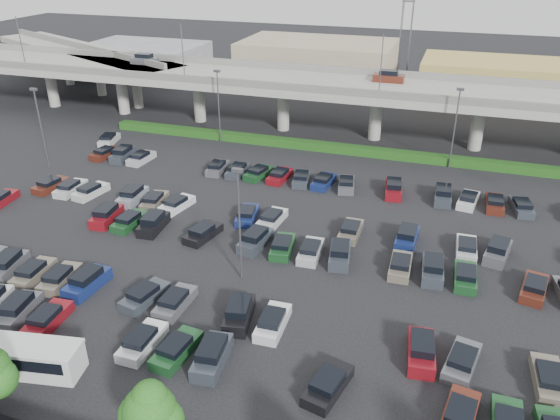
% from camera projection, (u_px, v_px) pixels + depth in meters
% --- Properties ---
extents(ground, '(280.00, 280.00, 0.00)m').
position_uv_depth(ground, '(271.00, 235.00, 54.34)').
color(ground, black).
extents(overpass, '(150.00, 13.00, 15.80)m').
position_uv_depth(overpass, '(341.00, 89.00, 78.47)').
color(overpass, gray).
rests_on(overpass, ground).
extents(on_ramp, '(50.93, 30.13, 8.80)m').
position_uv_depth(on_ramp, '(83.00, 54.00, 102.24)').
color(on_ramp, gray).
rests_on(on_ramp, ground).
extents(hedge, '(66.00, 1.60, 1.10)m').
position_uv_depth(hedge, '(330.00, 147.00, 75.32)').
color(hedge, '#134012').
rests_on(hedge, ground).
extents(tree_row, '(65.07, 3.66, 5.94)m').
position_uv_depth(tree_row, '(127.00, 406.00, 30.03)').
color(tree_row, '#332316').
rests_on(tree_row, ground).
extents(shuttle_bus, '(7.31, 3.57, 2.25)m').
position_uv_depth(shuttle_bus, '(30.00, 357.00, 36.87)').
color(shuttle_bus, silver).
rests_on(shuttle_bus, ground).
extents(parked_cars, '(63.14, 41.70, 1.67)m').
position_uv_depth(parked_cars, '(242.00, 243.00, 51.77)').
color(parked_cars, gray).
rests_on(parked_cars, ground).
extents(light_poles, '(66.90, 48.38, 10.30)m').
position_uv_depth(light_poles, '(238.00, 165.00, 54.37)').
color(light_poles, '#504F55').
rests_on(light_poles, ground).
extents(distant_buildings, '(138.00, 24.00, 9.00)m').
position_uv_depth(distant_buildings, '(441.00, 73.00, 101.71)').
color(distant_buildings, slate).
rests_on(distant_buildings, ground).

